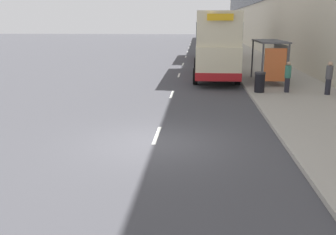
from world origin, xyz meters
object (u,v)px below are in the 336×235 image
Objects in this scene: pedestrian_2 at (288,77)px; double_decker_bus_near at (215,43)px; car_0 at (212,44)px; double_decker_bus_ahead at (210,37)px; litter_bin at (260,82)px; bus_shelter at (273,54)px; pedestrian_at_shelter at (273,64)px; pedestrian_1 at (329,78)px.

double_decker_bus_near is at bearing 119.18° from pedestrian_2.
car_0 is 2.61× the size of pedestrian_2.
double_decker_bus_near is 26.17m from car_0.
double_decker_bus_ahead is 13.42m from car_0.
double_decker_bus_near is 9.91× the size of litter_bin.
pedestrian_2 is at bearing -86.27° from bus_shelter.
double_decker_bus_near is 7.30m from pedestrian_2.
double_decker_bus_near is at bearing 136.39° from bus_shelter.
pedestrian_at_shelter is at bearing -83.80° from car_0.
bus_shelter is 2.06m from pedestrian_at_shelter.
double_decker_bus_ahead is 20.32m from pedestrian_1.
bus_shelter is 29.40m from car_0.
car_0 is at bearing 98.13° from pedestrian_1.
double_decker_bus_ahead is at bearing -92.72° from car_0.
pedestrian_at_shelter is at bearing 78.25° from bus_shelter.
pedestrian_2 is at bearing -60.82° from double_decker_bus_near.
litter_bin is (2.00, -19.18, -1.61)m from double_decker_bus_ahead.
pedestrian_at_shelter is 1.09× the size of pedestrian_1.
pedestrian_2 is at bearing 165.13° from pedestrian_1.
double_decker_bus_ahead reaches higher than bus_shelter.
litter_bin is (-3.33, 0.39, -0.32)m from pedestrian_1.
double_decker_bus_near is 6.26× the size of pedestrian_1.
pedestrian_at_shelter is at bearing 107.38° from pedestrian_1.
double_decker_bus_ahead is 2.55× the size of car_0.
double_decker_bus_near is at bearing 160.75° from pedestrian_at_shelter.
double_decker_bus_ahead is (0.07, 12.79, 0.00)m from double_decker_bus_near.
bus_shelter is 4.57m from double_decker_bus_near.
litter_bin is at bearing -87.58° from car_0.
pedestrian_at_shelter reaches higher than pedestrian_2.
pedestrian_at_shelter is 1.14× the size of pedestrian_2.
pedestrian_at_shelter is at bearing -19.25° from double_decker_bus_near.
pedestrian_1 is at bearing -74.76° from double_decker_bus_ahead.
litter_bin is at bearing -110.67° from bus_shelter.
car_0 reaches higher than litter_bin.
pedestrian_2 is (0.20, -3.13, -0.92)m from bus_shelter.
double_decker_bus_near reaches higher than pedestrian_at_shelter.
pedestrian_2 is (-0.18, -4.98, -0.12)m from pedestrian_at_shelter.
car_0 is 32.53m from litter_bin.
double_decker_bus_near is 6.54× the size of pedestrian_2.
pedestrian_2 is at bearing -92.09° from pedestrian_at_shelter.
pedestrian_1 is (4.70, -32.90, 0.16)m from car_0.
double_decker_bus_near is 2.51× the size of car_0.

